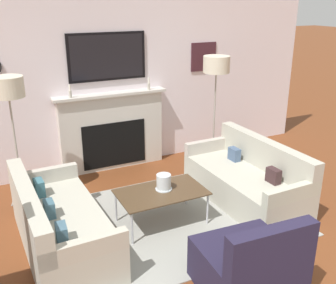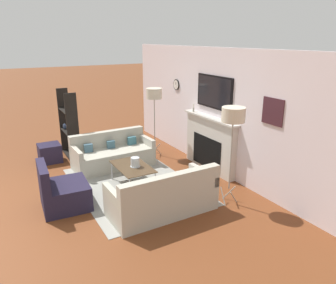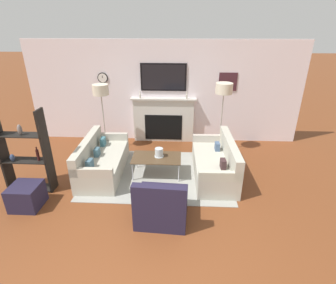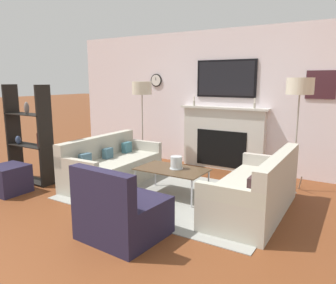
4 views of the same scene
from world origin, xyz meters
name	(u,v)px [view 2 (image 2 of 4)]	position (x,y,z in m)	size (l,w,h in m)	color
fireplace_wall	(214,117)	(0.00, 4.85, 1.22)	(7.32, 0.28, 2.70)	white
area_rug	(134,185)	(0.00, 2.90, 0.01)	(3.10, 2.19, 0.01)	gray
couch_left	(113,155)	(-1.24, 2.90, 0.28)	(0.87, 1.83, 0.78)	#B5B2A2
couch_right	(163,198)	(1.25, 2.90, 0.29)	(0.84, 1.84, 0.82)	#B5B2A2
armchair	(62,193)	(0.18, 1.44, 0.28)	(0.88, 0.84, 0.84)	#221D34
coffee_table	(132,167)	(-0.03, 2.88, 0.40)	(1.05, 0.62, 0.43)	#4C3823
hurricane_candle	(135,163)	(0.02, 2.92, 0.51)	(0.20, 0.20, 0.19)	silver
floor_lamp_left	(154,95)	(-1.48, 4.12, 1.56)	(0.39, 0.39, 1.72)	#9E998E
floor_lamp_right	(233,116)	(1.48, 4.12, 1.62)	(0.40, 0.40, 1.78)	#9E998E
shelf_unit	(69,125)	(-2.47, 2.21, 0.79)	(0.90, 0.28, 1.67)	black
ottoman	(50,153)	(-2.26, 1.66, 0.22)	(0.51, 0.51, 0.44)	#221D34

